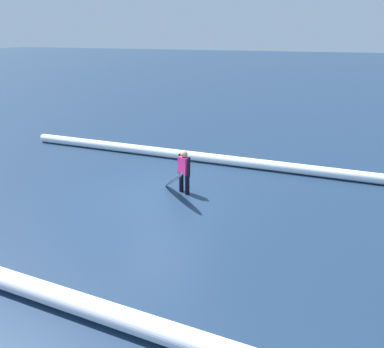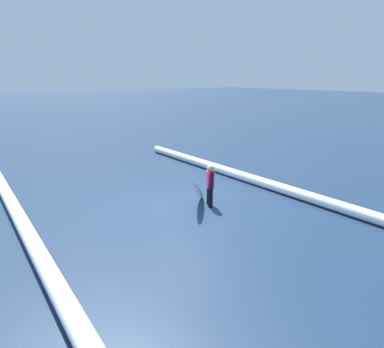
# 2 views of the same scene
# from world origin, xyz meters

# --- Properties ---
(ground_plane) EXTENTS (180.28, 180.28, 0.00)m
(ground_plane) POSITION_xyz_m (0.00, 0.00, 0.00)
(ground_plane) COLOR #192D47
(surfer) EXTENTS (0.47, 0.37, 1.39)m
(surfer) POSITION_xyz_m (-0.61, -0.49, 0.78)
(surfer) COLOR black
(surfer) RESTS_ON ground_plane
(surfboard) EXTENTS (1.30, 1.50, 1.14)m
(surfboard) POSITION_xyz_m (-0.41, -0.13, 0.56)
(surfboard) COLOR white
(surfboard) RESTS_ON ground_plane
(wave_crest_foreground) EXTENTS (17.21, 0.70, 0.36)m
(wave_crest_foreground) POSITION_xyz_m (-1.18, -3.38, 0.18)
(wave_crest_foreground) COLOR white
(wave_crest_foreground) RESTS_ON ground_plane
(wave_crest_midground) EXTENTS (23.71, 1.60, 0.39)m
(wave_crest_midground) POSITION_xyz_m (2.38, 4.75, 0.19)
(wave_crest_midground) COLOR white
(wave_crest_midground) RESTS_ON ground_plane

